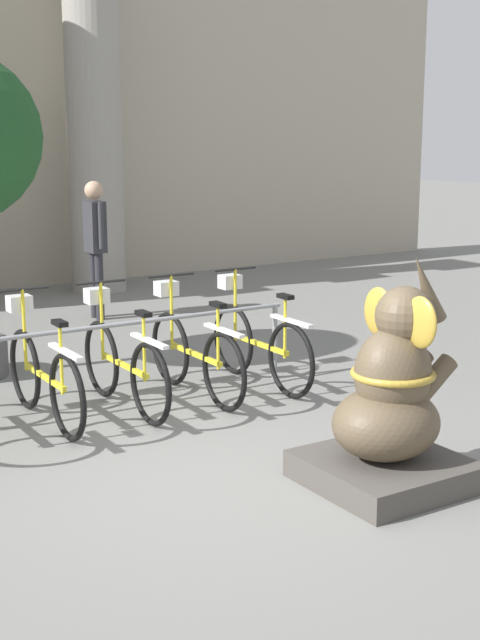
# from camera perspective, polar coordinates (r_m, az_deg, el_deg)

# --- Properties ---
(ground_plane) EXTENTS (60.00, 60.00, 0.00)m
(ground_plane) POSITION_cam_1_polar(r_m,az_deg,el_deg) (6.45, -1.82, -10.16)
(ground_plane) COLOR slate
(column_right) EXTENTS (1.03, 1.03, 5.16)m
(column_right) POSITION_cam_1_polar(r_m,az_deg,el_deg) (13.88, -9.32, 12.62)
(column_right) COLOR gray
(column_right) RESTS_ON ground_plane
(bike_rack) EXTENTS (3.51, 0.05, 0.77)m
(bike_rack) POSITION_cam_1_polar(r_m,az_deg,el_deg) (8.00, -7.86, -1.35)
(bike_rack) COLOR gray
(bike_rack) RESTS_ON ground_plane
(bicycle_1) EXTENTS (0.48, 1.73, 1.10)m
(bicycle_1) POSITION_cam_1_polar(r_m,az_deg,el_deg) (7.71, -12.48, -3.38)
(bicycle_1) COLOR black
(bicycle_1) RESTS_ON ground_plane
(bicycle_2) EXTENTS (0.48, 1.73, 1.10)m
(bicycle_2) POSITION_cam_1_polar(r_m,az_deg,el_deg) (7.95, -7.52, -2.72)
(bicycle_2) COLOR black
(bicycle_2) RESTS_ON ground_plane
(bicycle_3) EXTENTS (0.48, 1.73, 1.10)m
(bicycle_3) POSITION_cam_1_polar(r_m,az_deg,el_deg) (8.28, -2.97, -2.05)
(bicycle_3) COLOR black
(bicycle_3) RESTS_ON ground_plane
(bicycle_4) EXTENTS (0.48, 1.73, 1.10)m
(bicycle_4) POSITION_cam_1_polar(r_m,az_deg,el_deg) (8.65, 1.21, -1.42)
(bicycle_4) COLOR black
(bicycle_4) RESTS_ON ground_plane
(elephant_statue) EXTENTS (1.02, 1.02, 1.63)m
(elephant_statue) POSITION_cam_1_polar(r_m,az_deg,el_deg) (6.29, 9.61, -5.59)
(elephant_statue) COLOR #4C4742
(elephant_statue) RESTS_ON ground_plane
(person_pedestrian) EXTENTS (0.24, 0.47, 1.81)m
(person_pedestrian) POSITION_cam_1_polar(r_m,az_deg,el_deg) (11.79, -9.25, 5.34)
(person_pedestrian) COLOR #28282D
(person_pedestrian) RESTS_ON ground_plane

